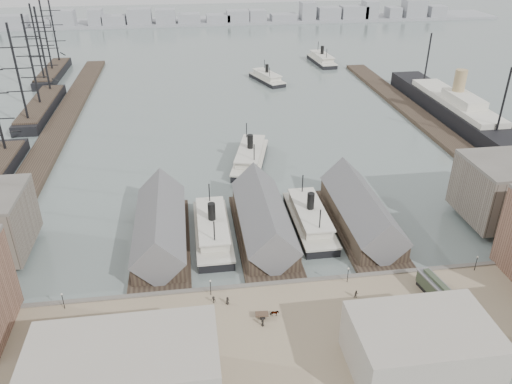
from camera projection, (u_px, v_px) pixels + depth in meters
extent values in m
plane|color=slate|center=(274.00, 276.00, 115.02)|extent=(900.00, 900.00, 0.00)
cube|color=#857459|center=(292.00, 335.00, 97.12)|extent=(180.00, 30.00, 2.00)
cube|color=#59544C|center=(279.00, 286.00, 109.94)|extent=(180.00, 1.20, 2.30)
cube|color=#2D231C|center=(57.00, 131.00, 193.31)|extent=(10.00, 220.00, 1.60)
cube|color=#2D231C|center=(425.00, 121.00, 202.81)|extent=(10.00, 180.00, 1.60)
cube|color=#2D231C|center=(162.00, 244.00, 125.44)|extent=(14.00, 42.00, 1.20)
cube|color=#2D231C|center=(161.00, 231.00, 124.84)|extent=(12.00, 36.00, 5.00)
cube|color=#59595B|center=(160.00, 223.00, 123.60)|extent=(12.60, 37.00, 12.60)
cube|color=#2D231C|center=(264.00, 236.00, 128.68)|extent=(14.00, 42.00, 1.20)
cube|color=#2D231C|center=(263.00, 224.00, 128.08)|extent=(12.00, 36.00, 5.00)
cube|color=#59595B|center=(263.00, 215.00, 126.85)|extent=(12.60, 37.00, 12.60)
cube|color=#2D231C|center=(361.00, 228.00, 131.93)|extent=(14.00, 42.00, 1.20)
cube|color=#2D231C|center=(361.00, 216.00, 131.33)|extent=(12.00, 36.00, 5.00)
cube|color=#59595B|center=(362.00, 208.00, 130.09)|extent=(12.60, 37.00, 12.60)
cube|color=gray|center=(421.00, 347.00, 86.31)|extent=(24.00, 16.00, 10.00)
cube|color=gray|center=(125.00, 376.00, 79.59)|extent=(30.00, 16.00, 12.00)
cylinder|color=black|center=(63.00, 302.00, 101.50)|extent=(0.16, 0.16, 3.60)
sphere|color=beige|center=(62.00, 294.00, 100.60)|extent=(0.44, 0.44, 0.44)
cylinder|color=black|center=(211.00, 288.00, 105.25)|extent=(0.16, 0.16, 3.60)
sphere|color=beige|center=(210.00, 281.00, 104.34)|extent=(0.44, 0.44, 0.44)
cylinder|color=black|center=(348.00, 276.00, 108.99)|extent=(0.16, 0.16, 3.60)
sphere|color=beige|center=(349.00, 269.00, 108.09)|extent=(0.44, 0.44, 0.44)
cylinder|color=black|center=(476.00, 264.00, 112.73)|extent=(0.16, 0.16, 3.60)
sphere|color=beige|center=(478.00, 257.00, 111.83)|extent=(0.44, 0.44, 0.44)
cube|color=gray|center=(203.00, 21.00, 410.87)|extent=(500.00, 40.00, 2.00)
cube|color=gray|center=(13.00, 22.00, 382.07)|extent=(20.65, 14.00, 10.28)
cube|color=gray|center=(43.00, 24.00, 385.49)|extent=(14.71, 14.00, 7.23)
cube|color=gray|center=(63.00, 19.00, 386.01)|extent=(17.63, 14.00, 13.23)
cube|color=gray|center=(96.00, 18.00, 388.99)|extent=(10.74, 14.00, 13.58)
cube|color=gray|center=(114.00, 21.00, 391.86)|extent=(18.06, 14.00, 8.64)
cube|color=gray|center=(140.00, 17.00, 393.25)|extent=(18.55, 14.00, 13.29)
cube|color=gray|center=(166.00, 17.00, 395.96)|extent=(15.33, 14.00, 12.47)
cube|color=gray|center=(189.00, 19.00, 399.15)|extent=(17.56, 14.00, 8.72)
cube|color=gray|center=(218.00, 19.00, 402.31)|extent=(18.76, 14.00, 7.63)
cube|color=gray|center=(238.00, 17.00, 403.65)|extent=(17.61, 14.00, 10.35)
cube|color=gray|center=(257.00, 16.00, 405.68)|extent=(13.38, 14.00, 10.30)
cube|color=gray|center=(283.00, 18.00, 409.21)|extent=(20.73, 14.00, 6.75)
cube|color=gray|center=(307.00, 12.00, 409.63)|extent=(11.51, 14.00, 15.57)
cube|color=gray|center=(328.00, 14.00, 412.87)|extent=(18.17, 14.00, 11.26)
cube|color=gray|center=(354.00, 13.00, 415.45)|extent=(21.81, 14.00, 11.83)
cube|color=gray|center=(370.00, 11.00, 416.30)|extent=(11.12, 14.00, 15.50)
cube|color=gray|center=(393.00, 13.00, 420.11)|extent=(10.90, 14.00, 10.29)
cube|color=gray|center=(414.00, 9.00, 421.10)|extent=(17.95, 14.00, 15.72)
cube|color=gray|center=(436.00, 12.00, 424.83)|extent=(14.21, 14.00, 10.51)
cube|color=black|center=(213.00, 234.00, 128.66)|extent=(8.54, 29.88, 1.92)
cube|color=beige|center=(213.00, 230.00, 128.00)|extent=(8.97, 29.88, 0.53)
cube|color=beige|center=(212.00, 225.00, 127.30)|extent=(6.94, 21.35, 2.35)
cube|color=beige|center=(212.00, 220.00, 126.59)|extent=(7.47, 23.48, 0.43)
cylinder|color=black|center=(212.00, 212.00, 125.47)|extent=(1.92, 1.92, 4.80)
cylinder|color=black|center=(209.00, 195.00, 133.95)|extent=(0.32, 0.32, 6.40)
cylinder|color=black|center=(214.00, 233.00, 117.20)|extent=(0.32, 0.32, 6.40)
cube|color=black|center=(309.00, 223.00, 133.48)|extent=(8.49, 29.72, 1.91)
cube|color=beige|center=(310.00, 219.00, 132.83)|extent=(8.91, 29.72, 0.53)
cube|color=beige|center=(310.00, 214.00, 132.12)|extent=(6.90, 21.23, 2.33)
cube|color=beige|center=(310.00, 209.00, 131.42)|extent=(7.43, 23.35, 0.42)
cylinder|color=black|center=(311.00, 201.00, 130.31)|extent=(1.91, 1.91, 4.78)
cylinder|color=black|center=(302.00, 185.00, 138.73)|extent=(0.32, 0.32, 6.37)
cylinder|color=black|center=(320.00, 221.00, 122.09)|extent=(0.32, 0.32, 6.37)
cube|color=black|center=(250.00, 161.00, 168.55)|extent=(16.24, 31.86, 1.97)
cube|color=beige|center=(250.00, 157.00, 167.87)|extent=(16.67, 31.97, 0.55)
cube|color=beige|center=(250.00, 153.00, 167.15)|extent=(12.43, 22.97, 2.41)
cube|color=beige|center=(250.00, 149.00, 166.42)|extent=(13.52, 25.23, 0.44)
cylinder|color=black|center=(250.00, 142.00, 165.28)|extent=(1.97, 1.97, 4.92)
cylinder|color=black|center=(246.00, 132.00, 173.96)|extent=(0.33, 0.33, 6.57)
cylinder|color=black|center=(254.00, 154.00, 156.80)|extent=(0.33, 0.33, 6.57)
cube|color=black|center=(267.00, 80.00, 256.01)|extent=(15.74, 27.50, 1.70)
cube|color=beige|center=(267.00, 78.00, 255.43)|extent=(16.10, 27.63, 0.47)
cube|color=beige|center=(267.00, 75.00, 254.80)|extent=(11.95, 19.89, 2.08)
cube|color=beige|center=(267.00, 73.00, 254.17)|extent=(13.01, 21.83, 0.38)
cylinder|color=black|center=(267.00, 69.00, 253.18)|extent=(1.70, 1.70, 4.26)
cylinder|color=black|center=(264.00, 65.00, 260.69)|extent=(0.28, 0.28, 5.67)
cylinder|color=black|center=(270.00, 73.00, 245.86)|extent=(0.28, 0.28, 5.67)
cube|color=black|center=(322.00, 62.00, 289.58)|extent=(10.81, 30.20, 1.90)
cube|color=beige|center=(322.00, 59.00, 288.93)|extent=(11.24, 30.24, 0.53)
cube|color=beige|center=(322.00, 57.00, 288.23)|extent=(8.55, 21.64, 2.33)
cube|color=beige|center=(322.00, 54.00, 287.52)|extent=(9.25, 23.79, 0.42)
cylinder|color=black|center=(322.00, 50.00, 286.42)|extent=(1.90, 1.90, 4.76)
cylinder|color=black|center=(318.00, 47.00, 294.82)|extent=(0.32, 0.32, 6.35)
cylinder|color=black|center=(327.00, 54.00, 278.22)|extent=(0.32, 0.32, 6.35)
cube|color=black|center=(41.00, 108.00, 213.68)|extent=(9.87, 57.01, 3.95)
cube|color=#2D231C|center=(40.00, 103.00, 212.59)|extent=(9.32, 51.31, 0.66)
cylinder|color=black|center=(18.00, 74.00, 186.83)|extent=(0.88, 0.88, 37.28)
cylinder|color=black|center=(31.00, 61.00, 204.22)|extent=(0.88, 0.88, 37.28)
cylinder|color=black|center=(43.00, 51.00, 221.61)|extent=(0.88, 0.88, 37.28)
cube|color=black|center=(53.00, 73.00, 263.94)|extent=(9.55, 53.06, 3.82)
cube|color=#2D231C|center=(52.00, 69.00, 262.88)|extent=(9.02, 47.76, 0.64)
cylinder|color=black|center=(37.00, 43.00, 238.59)|extent=(0.85, 0.85, 36.08)
cylinder|color=black|center=(46.00, 36.00, 254.78)|extent=(0.85, 0.85, 36.08)
cylinder|color=black|center=(54.00, 29.00, 270.97)|extent=(0.85, 0.85, 36.08)
cube|color=black|center=(454.00, 111.00, 206.40)|extent=(13.99, 102.22, 6.46)
cube|color=beige|center=(456.00, 101.00, 204.36)|extent=(11.84, 59.18, 2.15)
cube|color=beige|center=(464.00, 99.00, 198.39)|extent=(8.61, 21.52, 3.23)
cylinder|color=tan|center=(459.00, 83.00, 200.79)|extent=(4.73, 4.73, 10.76)
cube|color=black|center=(435.00, 296.00, 105.19)|extent=(4.12, 10.24, 0.84)
cube|color=#343E2D|center=(436.00, 289.00, 104.35)|extent=(4.31, 10.77, 2.73)
cube|color=#59595B|center=(437.00, 283.00, 103.63)|extent=(4.58, 11.22, 0.31)
imported|color=black|center=(81.00, 320.00, 98.42)|extent=(1.74, 1.74, 1.44)
cube|color=#3F2D21|center=(69.00, 326.00, 96.54)|extent=(2.92, 2.88, 0.25)
cylinder|color=black|center=(72.00, 329.00, 96.32)|extent=(0.85, 0.82, 1.10)
cylinder|color=black|center=(68.00, 326.00, 97.08)|extent=(0.85, 0.82, 1.10)
imported|color=black|center=(274.00, 313.00, 99.99)|extent=(1.72, 0.86, 1.42)
cube|color=#3F2D21|center=(262.00, 314.00, 99.44)|extent=(2.68, 1.65, 0.25)
cylinder|color=black|center=(263.00, 318.00, 99.00)|extent=(1.10, 0.15, 1.10)
cylinder|color=black|center=(261.00, 313.00, 100.21)|extent=(1.10, 0.15, 1.10)
imported|color=black|center=(373.00, 340.00, 93.46)|extent=(1.45, 1.67, 1.62)
cube|color=#3F2D21|center=(360.00, 341.00, 93.20)|extent=(2.67, 1.63, 0.25)
cylinder|color=black|center=(361.00, 345.00, 92.75)|extent=(1.10, 0.13, 1.10)
cylinder|color=black|center=(358.00, 339.00, 93.98)|extent=(1.10, 0.13, 1.10)
imported|color=black|center=(64.00, 327.00, 96.47)|extent=(0.75, 0.79, 1.75)
imported|color=black|center=(95.00, 361.00, 88.90)|extent=(1.10, 1.12, 1.82)
imported|color=black|center=(214.00, 300.00, 103.44)|extent=(1.23, 1.08, 1.65)
imported|color=black|center=(199.00, 366.00, 88.00)|extent=(0.61, 1.04, 1.66)
imported|color=black|center=(263.00, 322.00, 97.53)|extent=(0.83, 1.01, 1.78)
imported|color=black|center=(368.00, 314.00, 99.68)|extent=(0.74, 0.80, 1.79)
imported|color=black|center=(356.00, 294.00, 104.86)|extent=(1.00, 0.84, 1.82)
imported|color=black|center=(454.00, 319.00, 98.26)|extent=(1.13, 1.32, 1.77)
imported|color=black|center=(431.00, 283.00, 108.39)|extent=(0.48, 0.96, 1.58)
imported|color=black|center=(228.00, 301.00, 103.10)|extent=(1.04, 0.99, 1.79)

